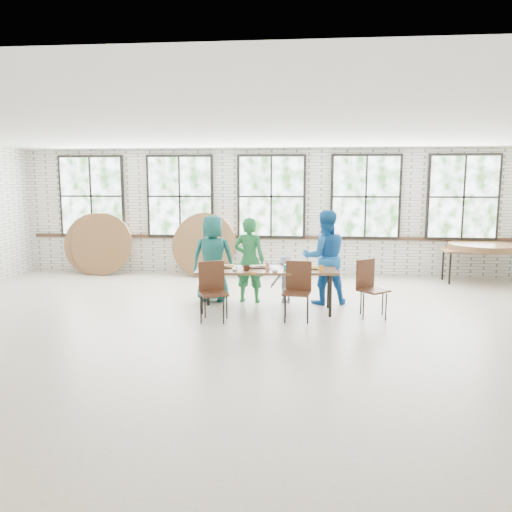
{
  "coord_description": "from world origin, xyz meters",
  "views": [
    {
      "loc": [
        0.7,
        -7.42,
        2.22
      ],
      "look_at": [
        0.0,
        0.4,
        1.05
      ],
      "focal_mm": 35.0,
      "sensor_mm": 36.0,
      "label": 1
    }
  ],
  "objects_px": {
    "chair_near_left": "(213,286)",
    "storage_table": "(484,252)",
    "chair_near_right": "(298,285)",
    "dining_table": "(266,272)"
  },
  "relations": [
    {
      "from": "dining_table",
      "to": "chair_near_right",
      "type": "height_order",
      "value": "chair_near_right"
    },
    {
      "from": "chair_near_left",
      "to": "dining_table",
      "type": "bearing_deg",
      "value": 16.03
    },
    {
      "from": "chair_near_right",
      "to": "dining_table",
      "type": "bearing_deg",
      "value": 148.43
    },
    {
      "from": "storage_table",
      "to": "chair_near_right",
      "type": "bearing_deg",
      "value": -141.34
    },
    {
      "from": "chair_near_left",
      "to": "storage_table",
      "type": "distance_m",
      "value": 6.46
    },
    {
      "from": "chair_near_right",
      "to": "storage_table",
      "type": "bearing_deg",
      "value": 48.46
    },
    {
      "from": "chair_near_right",
      "to": "storage_table",
      "type": "relative_size",
      "value": 0.52
    },
    {
      "from": "chair_near_left",
      "to": "chair_near_right",
      "type": "xyz_separation_m",
      "value": [
        1.37,
        0.16,
        0.0
      ]
    },
    {
      "from": "chair_near_left",
      "to": "storage_table",
      "type": "bearing_deg",
      "value": 11.87
    },
    {
      "from": "chair_near_left",
      "to": "storage_table",
      "type": "xyz_separation_m",
      "value": [
        5.43,
        3.5,
        0.13
      ]
    }
  ]
}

